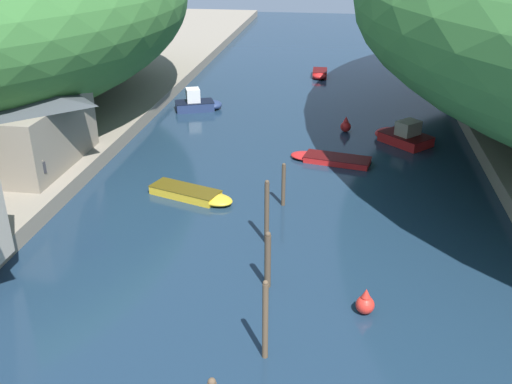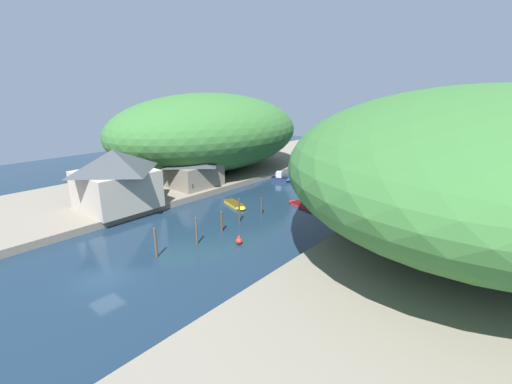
# 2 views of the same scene
# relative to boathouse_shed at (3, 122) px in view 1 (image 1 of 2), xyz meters

# --- Properties ---
(water_surface) EXTENTS (130.00, 130.00, 0.00)m
(water_surface) POSITION_rel_boathouse_shed_xyz_m (16.36, 6.55, -3.36)
(water_surface) COLOR #192D42
(water_surface) RESTS_ON ground
(boathouse_shed) EXTENTS (8.39, 8.35, 4.74)m
(boathouse_shed) POSITION_rel_boathouse_shed_xyz_m (0.00, 0.00, 0.00)
(boathouse_shed) COLOR gray
(boathouse_shed) RESTS_ON left_bank
(boat_cabin_cruiser) EXTENTS (5.09, 2.89, 0.49)m
(boat_cabin_cruiser) POSITION_rel_boathouse_shed_xyz_m (11.44, -1.32, -3.12)
(boat_cabin_cruiser) COLOR gold
(boat_cabin_cruiser) RESTS_ON water_surface
(boat_moored_right) EXTENTS (1.46, 3.08, 0.66)m
(boat_moored_right) POSITION_rel_boathouse_shed_xyz_m (16.86, 26.98, -3.03)
(boat_moored_right) COLOR red
(boat_moored_right) RESTS_ON water_surface
(boat_navy_launch) EXTENTS (4.08, 2.89, 1.78)m
(boat_navy_launch) POSITION_rel_boathouse_shed_xyz_m (7.76, 14.71, -2.82)
(boat_navy_launch) COLOR navy
(boat_navy_launch) RESTS_ON water_surface
(boat_far_upstream) EXTENTS (5.28, 2.48, 0.40)m
(boat_far_upstream) POSITION_rel_boathouse_shed_xyz_m (18.45, 5.17, -3.16)
(boat_far_upstream) COLOR red
(boat_far_upstream) RESTS_ON water_surface
(boat_small_dinghy) EXTENTS (4.32, 4.30, 1.62)m
(boat_small_dinghy) POSITION_rel_boathouse_shed_xyz_m (23.31, 9.48, -2.87)
(boat_small_dinghy) COLOR red
(boat_small_dinghy) RESTS_ON water_surface
(mooring_post_second) EXTENTS (0.21, 0.21, 3.16)m
(mooring_post_second) POSITION_rel_boathouse_shed_xyz_m (16.97, -13.24, -1.77)
(mooring_post_second) COLOR brown
(mooring_post_second) RESTS_ON water_surface
(mooring_post_middle) EXTENTS (0.26, 0.26, 2.59)m
(mooring_post_middle) POSITION_rel_boathouse_shed_xyz_m (16.49, -9.01, -2.06)
(mooring_post_middle) COLOR #4C3D2D
(mooring_post_middle) RESTS_ON water_surface
(mooring_post_fourth) EXTENTS (0.22, 0.22, 3.22)m
(mooring_post_fourth) POSITION_rel_boathouse_shed_xyz_m (15.97, -5.42, -1.74)
(mooring_post_fourth) COLOR #4C3D2D
(mooring_post_fourth) RESTS_ON water_surface
(mooring_post_farthest) EXTENTS (0.21, 0.21, 2.42)m
(mooring_post_farthest) POSITION_rel_boathouse_shed_xyz_m (16.32, -1.40, -2.14)
(mooring_post_farthest) COLOR #4C3D2D
(mooring_post_farthest) RESTS_ON water_surface
(channel_buoy_near) EXTENTS (0.76, 0.76, 1.14)m
(channel_buoy_near) POSITION_rel_boathouse_shed_xyz_m (19.51, 11.10, -2.91)
(channel_buoy_near) COLOR red
(channel_buoy_near) RESTS_ON water_surface
(channel_buoy_far) EXTENTS (0.73, 0.73, 1.09)m
(channel_buoy_far) POSITION_rel_boathouse_shed_xyz_m (20.44, -10.20, -2.93)
(channel_buoy_far) COLOR red
(channel_buoy_far) RESTS_ON water_surface
(person_on_quay) EXTENTS (0.33, 0.43, 1.69)m
(person_on_quay) POSITION_rel_boathouse_shed_xyz_m (3.78, -3.12, -1.46)
(person_on_quay) COLOR #282D3D
(person_on_quay) RESTS_ON left_bank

